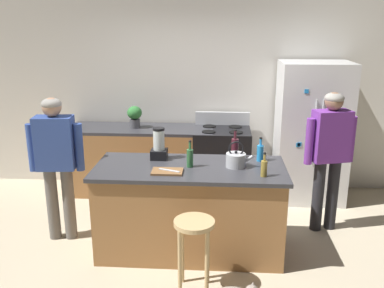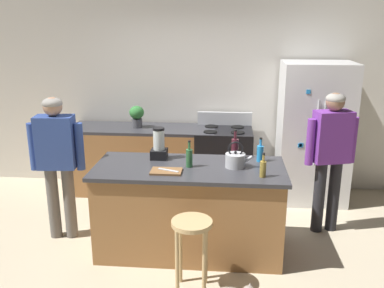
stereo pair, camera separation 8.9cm
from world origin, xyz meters
The scene contains 18 objects.
ground_plane centered at (0.00, 0.00, 0.00)m, with size 14.00×14.00×0.00m, color beige.
back_wall centered at (0.00, 1.95, 1.35)m, with size 8.00×0.10×2.70m, color silver.
kitchen_island centered at (0.00, 0.00, 0.47)m, with size 1.93×0.84×0.94m.
back_counter_run centered at (-0.80, 1.55, 0.47)m, with size 2.00×0.64×0.94m.
refrigerator centered at (1.51, 1.50, 0.93)m, with size 0.90×0.73×1.85m.
stove_range centered at (0.33, 1.52, 0.48)m, with size 0.76×0.65×1.12m.
person_by_island_left centered at (-1.45, 0.17, 0.97)m, with size 0.60×0.26×1.60m.
person_by_sink_right centered at (1.52, 0.59, 0.98)m, with size 0.59×0.32×1.62m.
bar_stool centered at (0.09, -0.70, 0.54)m, with size 0.36×0.36×0.69m.
potted_plant centered at (-0.87, 1.55, 1.11)m, with size 0.20×0.20×0.30m.
blender_appliance centered at (-0.35, 0.23, 1.08)m, with size 0.17×0.17×0.34m.
bottle_olive_oil centered at (0.00, -0.01, 1.04)m, with size 0.07×0.07×0.28m.
bottle_vinegar centered at (0.72, -0.23, 1.03)m, with size 0.06×0.06×0.24m.
bottle_wine centered at (0.46, 0.32, 1.06)m, with size 0.08×0.08×0.32m.
bottle_soda centered at (0.72, 0.23, 1.04)m, with size 0.07×0.07×0.26m.
tea_kettle centered at (0.46, 0.03, 1.02)m, with size 0.28×0.20×0.27m.
cutting_board centered at (-0.21, -0.19, 0.95)m, with size 0.30×0.20×0.02m, color brown.
chef_knife centered at (-0.19, -0.19, 0.96)m, with size 0.22×0.03×0.01m, color #B7BABF.
Camera 1 is at (0.29, -4.01, 2.37)m, focal length 39.54 mm.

